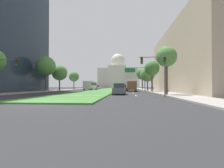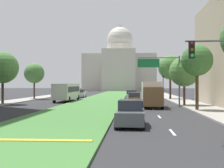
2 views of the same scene
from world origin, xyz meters
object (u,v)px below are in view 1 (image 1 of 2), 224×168
object	(u,v)px
traffic_light_far_right	(139,81)
street_tree_right_far	(147,74)
street_tree_left_far	(60,73)
box_truck_delivery	(131,85)
city_bus	(90,85)
sedan_lead_stopped	(119,89)
street_tree_right_near	(166,57)
street_tree_right_distant	(142,74)
street_tree_right_mid	(152,68)
street_tree_left_mid	(46,66)
street_tree_left_distant	(74,77)
traffic_light_near_right	(158,67)
overhead_guide_sign	(137,74)
sedan_far_horizon	(97,87)
sedan_midblock	(123,88)
sedan_distant	(123,88)
capitol_building	(118,76)
traffic_light_near_left	(3,69)

from	to	relation	value
traffic_light_far_right	street_tree_right_far	xyz separation A→B (m)	(1.04, -17.39, 1.23)
street_tree_left_far	box_truck_delivery	world-z (taller)	street_tree_left_far
city_bus	sedan_lead_stopped	bearing A→B (deg)	-70.16
traffic_light_far_right	box_truck_delivery	world-z (taller)	traffic_light_far_right
street_tree_right_near	sedan_lead_stopped	world-z (taller)	street_tree_right_near
street_tree_left_far	street_tree_right_distant	size ratio (longest dim) A/B	0.90
street_tree_right_mid	sedan_lead_stopped	bearing A→B (deg)	-119.71
sedan_lead_stopped	city_bus	xyz separation A→B (m)	(-10.82, 29.99, 0.93)
street_tree_right_distant	street_tree_left_mid	bearing A→B (deg)	-135.15
street_tree_left_distant	sedan_lead_stopped	world-z (taller)	street_tree_left_distant
traffic_light_near_right	traffic_light_far_right	size ratio (longest dim) A/B	1.00
overhead_guide_sign	sedan_far_horizon	distance (m)	31.44
overhead_guide_sign	street_tree_left_far	size ratio (longest dim) A/B	0.87
street_tree_left_distant	sedan_midblock	xyz separation A→B (m)	(18.83, -15.24, -4.13)
street_tree_left_distant	box_truck_delivery	bearing A→B (deg)	-42.95
sedan_lead_stopped	sedan_distant	size ratio (longest dim) A/B	1.13
street_tree_right_near	street_tree_left_distant	xyz separation A→B (m)	(-25.44, 38.66, -0.67)
street_tree_left_far	sedan_lead_stopped	world-z (taller)	street_tree_left_far
overhead_guide_sign	sedan_lead_stopped	size ratio (longest dim) A/B	1.39
street_tree_right_mid	street_tree_left_far	bearing A→B (deg)	160.20
street_tree_left_distant	sedan_lead_stopped	distance (m)	41.12
capitol_building	street_tree_right_mid	bearing A→B (deg)	-83.30
sedan_distant	box_truck_delivery	distance (m)	16.67
overhead_guide_sign	street_tree_right_distant	size ratio (longest dim) A/B	0.78
sedan_midblock	sedan_far_horizon	xyz separation A→B (m)	(-11.51, 24.66, -0.01)
traffic_light_near_left	sedan_lead_stopped	distance (m)	17.06
street_tree_left_far	street_tree_right_far	size ratio (longest dim) A/B	1.15
box_truck_delivery	city_bus	size ratio (longest dim) A/B	0.58
street_tree_right_near	street_tree_left_far	size ratio (longest dim) A/B	0.96
street_tree_right_far	street_tree_left_far	bearing A→B (deg)	176.68
sedan_far_horizon	traffic_light_far_right	bearing A→B (deg)	-26.50
capitol_building	street_tree_left_mid	world-z (taller)	capitol_building
street_tree_right_far	street_tree_left_mid	bearing A→B (deg)	-163.59
traffic_light_near_left	city_bus	xyz separation A→B (m)	(5.10, 35.34, -2.03)
traffic_light_far_right	sedan_far_horizon	bearing A→B (deg)	153.50
capitol_building	traffic_light_far_right	xyz separation A→B (m)	(11.36, -81.18, -6.93)
street_tree_right_mid	city_bus	bearing A→B (deg)	135.45
sedan_lead_stopped	sedan_midblock	bearing A→B (deg)	89.00
traffic_light_near_left	street_tree_right_mid	xyz separation A→B (m)	(22.99, 17.73, 1.63)
traffic_light_near_left	street_tree_right_near	bearing A→B (deg)	7.96
street_tree_right_distant	box_truck_delivery	xyz separation A→B (m)	(-4.83, -21.09, -4.37)
sedan_distant	sedan_midblock	bearing A→B (deg)	-88.07
street_tree_right_near	city_bus	xyz separation A→B (m)	(-17.80, 32.14, -3.85)
overhead_guide_sign	sedan_midblock	size ratio (longest dim) A/B	1.37
street_tree_right_mid	street_tree_left_distant	xyz separation A→B (m)	(-25.53, 24.13, -0.47)
traffic_light_near_right	street_tree_left_distant	world-z (taller)	street_tree_left_distant
capitol_building	sedan_lead_stopped	xyz separation A→B (m)	(5.41, -118.60, -9.40)
sedan_distant	box_truck_delivery	xyz separation A→B (m)	(2.56, -16.46, 0.83)
sedan_lead_stopped	city_bus	world-z (taller)	city_bus
traffic_light_near_left	city_bus	bearing A→B (deg)	81.79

